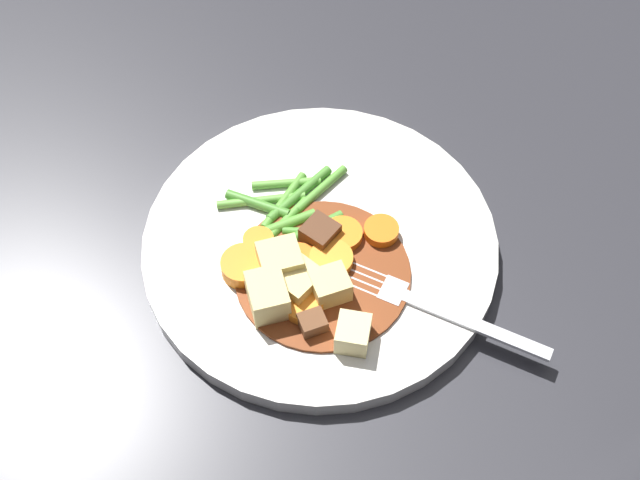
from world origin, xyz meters
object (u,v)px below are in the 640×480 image
(dinner_plate, at_px, (320,246))
(potato_chunk_1, at_px, (280,263))
(meat_chunk_0, at_px, (313,324))
(carrot_slice_2, at_px, (259,242))
(carrot_slice_5, at_px, (244,267))
(carrot_slice_3, at_px, (303,306))
(carrot_slice_1, at_px, (299,264))
(carrot_slice_0, at_px, (381,232))
(fork, at_px, (430,307))
(potato_chunk_3, at_px, (300,283))
(meat_chunk_1, at_px, (322,233))
(potato_chunk_2, at_px, (353,334))
(carrot_slice_4, at_px, (343,235))
(potato_chunk_0, at_px, (268,296))
(potato_chunk_4, at_px, (330,287))
(carrot_slice_6, at_px, (334,259))

(dinner_plate, distance_m, potato_chunk_1, 0.05)
(meat_chunk_0, bearing_deg, carrot_slice_2, -171.23)
(carrot_slice_5, bearing_deg, carrot_slice_3, 32.44)
(carrot_slice_1, height_order, meat_chunk_0, meat_chunk_0)
(carrot_slice_0, relative_size, fork, 0.20)
(carrot_slice_3, height_order, carrot_slice_5, carrot_slice_5)
(dinner_plate, height_order, potato_chunk_3, potato_chunk_3)
(carrot_slice_1, bearing_deg, meat_chunk_1, 123.40)
(dinner_plate, distance_m, carrot_slice_0, 0.05)
(carrot_slice_1, xyz_separation_m, potato_chunk_2, (0.07, 0.01, 0.01))
(carrot_slice_1, relative_size, carrot_slice_4, 1.11)
(carrot_slice_0, relative_size, potato_chunk_0, 0.80)
(meat_chunk_1, bearing_deg, meat_chunk_0, -26.71)
(meat_chunk_1, bearing_deg, fork, 30.92)
(potato_chunk_1, height_order, potato_chunk_2, potato_chunk_1)
(dinner_plate, bearing_deg, carrot_slice_2, -104.53)
(dinner_plate, distance_m, carrot_slice_5, 0.07)
(carrot_slice_1, xyz_separation_m, meat_chunk_1, (-0.02, 0.03, 0.00))
(carrot_slice_2, height_order, meat_chunk_1, meat_chunk_1)
(potato_chunk_4, height_order, meat_chunk_0, potato_chunk_4)
(dinner_plate, relative_size, carrot_slice_3, 9.32)
(potato_chunk_0, distance_m, potato_chunk_3, 0.03)
(carrot_slice_1, xyz_separation_m, potato_chunk_3, (0.02, -0.01, 0.01))
(dinner_plate, relative_size, meat_chunk_1, 11.47)
(carrot_slice_1, xyz_separation_m, fork, (0.07, 0.08, -0.00))
(carrot_slice_5, distance_m, potato_chunk_0, 0.04)
(fork, bearing_deg, carrot_slice_4, -155.32)
(carrot_slice_3, distance_m, potato_chunk_2, 0.04)
(potato_chunk_2, bearing_deg, carrot_slice_3, -147.08)
(potato_chunk_1, distance_m, fork, 0.12)
(carrot_slice_4, distance_m, potato_chunk_2, 0.09)
(meat_chunk_0, xyz_separation_m, meat_chunk_1, (-0.07, 0.04, 0.00))
(carrot_slice_2, bearing_deg, potato_chunk_2, 19.44)
(potato_chunk_1, bearing_deg, dinner_plate, 113.82)
(potato_chunk_0, relative_size, potato_chunk_4, 1.26)
(carrot_slice_1, height_order, carrot_slice_2, carrot_slice_2)
(meat_chunk_1, bearing_deg, carrot_slice_2, -103.68)
(potato_chunk_0, bearing_deg, carrot_slice_5, -168.41)
(carrot_slice_4, relative_size, potato_chunk_0, 0.90)
(carrot_slice_4, bearing_deg, potato_chunk_0, -64.22)
(carrot_slice_2, xyz_separation_m, meat_chunk_1, (0.01, 0.05, 0.00))
(carrot_slice_5, xyz_separation_m, potato_chunk_0, (0.04, 0.01, 0.01))
(carrot_slice_6, relative_size, meat_chunk_0, 1.78)
(carrot_slice_1, xyz_separation_m, carrot_slice_5, (-0.01, -0.04, 0.00))
(carrot_slice_0, xyz_separation_m, carrot_slice_3, (0.04, -0.08, 0.00))
(potato_chunk_2, height_order, potato_chunk_4, potato_chunk_4)
(potato_chunk_0, distance_m, potato_chunk_4, 0.05)
(carrot_slice_6, bearing_deg, carrot_slice_1, -103.30)
(carrot_slice_0, distance_m, potato_chunk_3, 0.08)
(carrot_slice_0, relative_size, potato_chunk_4, 1.01)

